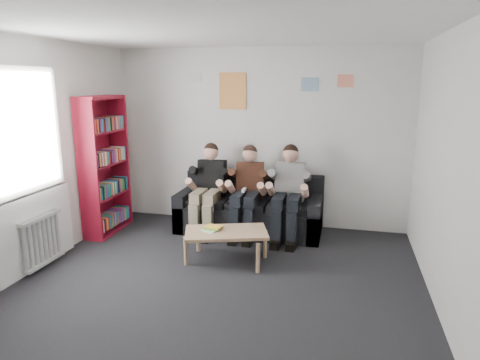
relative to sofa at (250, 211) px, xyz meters
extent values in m
plane|color=black|center=(0.04, -2.10, -0.29)|extent=(5.00, 5.00, 0.00)
plane|color=white|center=(0.04, -2.10, 2.41)|extent=(5.00, 5.00, 0.00)
plane|color=silver|center=(0.04, 0.40, 1.06)|extent=(4.50, 0.00, 4.50)
plane|color=silver|center=(0.04, -4.60, 1.06)|extent=(4.50, 0.00, 4.50)
plane|color=silver|center=(-2.21, -2.10, 1.06)|extent=(0.00, 5.00, 5.00)
plane|color=silver|center=(2.29, -2.10, 1.06)|extent=(0.00, 5.00, 5.00)
cube|color=black|center=(0.00, -0.04, -0.09)|extent=(2.12, 0.87, 0.40)
cube|color=black|center=(0.00, 0.30, 0.32)|extent=(2.12, 0.19, 0.41)
cube|color=black|center=(-0.97, -0.04, -0.01)|extent=(0.17, 0.87, 0.58)
cube|color=black|center=(0.97, -0.04, -0.01)|extent=(0.17, 0.87, 0.58)
cube|color=black|center=(0.00, -0.12, 0.16)|extent=(1.77, 0.60, 0.10)
cube|color=maroon|center=(-2.04, -0.55, 0.70)|extent=(0.30, 0.90, 2.00)
cube|color=tan|center=(-0.03, -1.20, 0.08)|extent=(1.00, 0.55, 0.04)
cylinder|color=tan|center=(-0.48, -1.42, -0.11)|extent=(0.05, 0.05, 0.36)
cylinder|color=tan|center=(0.42, -1.42, -0.11)|extent=(0.05, 0.05, 0.36)
cylinder|color=tan|center=(-0.48, -0.97, -0.11)|extent=(0.05, 0.05, 0.36)
cylinder|color=tan|center=(0.42, -0.97, -0.11)|extent=(0.05, 0.05, 0.36)
cube|color=white|center=(-0.23, -1.24, 0.11)|extent=(0.19, 0.14, 0.02)
cube|color=#64BD43|center=(-0.21, -1.21, 0.13)|extent=(0.19, 0.14, 0.02)
cube|color=yellow|center=(-0.19, -1.18, 0.14)|extent=(0.19, 0.14, 0.02)
cube|color=black|center=(-0.59, 0.01, 0.48)|extent=(0.40, 0.30, 0.57)
sphere|color=#DA9A85|center=(-0.59, -0.03, 0.87)|extent=(0.22, 0.22, 0.22)
sphere|color=black|center=(-0.59, -0.02, 0.91)|extent=(0.21, 0.21, 0.21)
cube|color=gray|center=(-0.59, -0.29, 0.28)|extent=(0.36, 0.47, 0.15)
cube|color=gray|center=(-0.59, -0.52, -0.04)|extent=(0.34, 0.14, 0.50)
cube|color=black|center=(-0.59, -0.58, -0.24)|extent=(0.34, 0.26, 0.10)
cube|color=#512B1B|center=(0.00, 0.01, 0.48)|extent=(0.40, 0.29, 0.57)
sphere|color=#DA9A85|center=(0.00, -0.03, 0.87)|extent=(0.22, 0.22, 0.22)
sphere|color=black|center=(0.00, -0.02, 0.90)|extent=(0.21, 0.21, 0.21)
cube|color=black|center=(0.00, -0.29, 0.28)|extent=(0.36, 0.46, 0.15)
cube|color=black|center=(0.00, -0.51, -0.04)|extent=(0.34, 0.14, 0.50)
cube|color=black|center=(0.00, -0.57, -0.24)|extent=(0.34, 0.26, 0.10)
cube|color=white|center=(0.00, -0.39, 0.43)|extent=(0.04, 0.14, 0.04)
cube|color=silver|center=(0.59, 0.01, 0.49)|extent=(0.41, 0.30, 0.59)
sphere|color=#DA9A85|center=(0.59, -0.03, 0.89)|extent=(0.23, 0.23, 0.23)
sphere|color=black|center=(0.59, -0.01, 0.93)|extent=(0.22, 0.22, 0.22)
cube|color=black|center=(0.59, -0.30, 0.28)|extent=(0.37, 0.48, 0.16)
cube|color=black|center=(0.59, -0.53, -0.04)|extent=(0.35, 0.15, 0.50)
cube|color=black|center=(0.59, -0.59, -0.24)|extent=(0.35, 0.27, 0.10)
cylinder|color=silver|center=(-2.11, -2.18, 0.06)|extent=(0.06, 0.06, 0.60)
cylinder|color=silver|center=(-2.11, -2.10, 0.06)|extent=(0.06, 0.06, 0.60)
cylinder|color=silver|center=(-2.11, -2.02, 0.06)|extent=(0.06, 0.06, 0.60)
cylinder|color=silver|center=(-2.11, -1.94, 0.06)|extent=(0.06, 0.06, 0.60)
cylinder|color=silver|center=(-2.11, -1.86, 0.06)|extent=(0.06, 0.06, 0.60)
cylinder|color=silver|center=(-2.11, -1.78, 0.06)|extent=(0.06, 0.06, 0.60)
cylinder|color=silver|center=(-2.11, -1.70, 0.06)|extent=(0.06, 0.06, 0.60)
cylinder|color=silver|center=(-2.11, -1.62, 0.06)|extent=(0.06, 0.06, 0.60)
cube|color=silver|center=(-2.11, -1.90, -0.22)|extent=(0.10, 0.64, 0.04)
cube|color=silver|center=(-2.11, -1.90, 0.34)|extent=(0.10, 0.64, 0.04)
cube|color=white|center=(-2.19, -1.90, 1.36)|extent=(0.02, 1.00, 1.30)
cube|color=white|center=(-2.18, -1.90, 2.04)|extent=(0.05, 1.12, 0.06)
cube|color=white|center=(-2.18, -1.90, 0.68)|extent=(0.05, 1.12, 0.06)
cube|color=white|center=(-2.18, -1.90, 0.16)|extent=(0.03, 1.30, 0.90)
cube|color=#E8CA52|center=(-0.36, 0.39, 1.76)|extent=(0.42, 0.01, 0.55)
cube|color=#3B82C8|center=(0.79, 0.39, 1.86)|extent=(0.25, 0.01, 0.20)
cube|color=#DC4481|center=(1.29, 0.39, 1.91)|extent=(0.22, 0.01, 0.18)
cube|color=silver|center=(-0.96, 0.39, 1.96)|extent=(0.20, 0.01, 0.14)
camera|label=1|loc=(1.33, -5.99, 1.90)|focal=32.00mm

